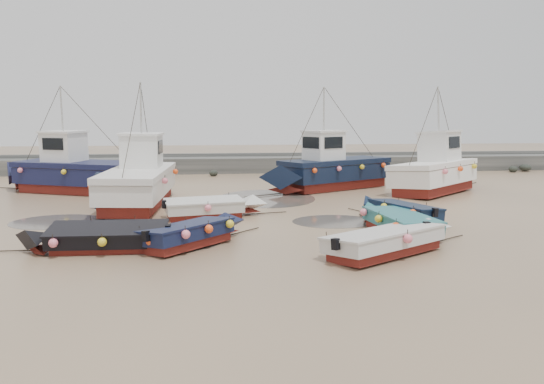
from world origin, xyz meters
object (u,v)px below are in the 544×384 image
at_px(dinghy_4, 98,235).
at_px(dinghy_6, 398,209).
at_px(dinghy_3, 393,238).
at_px(cabin_boat_1, 140,179).
at_px(cabin_boat_3, 440,170).
at_px(dinghy_2, 396,219).
at_px(cabin_boat_2, 328,168).
at_px(dinghy_1, 195,230).
at_px(dinghy_5, 212,205).
at_px(cabin_boat_0, 71,170).
at_px(person, 99,209).

relative_size(dinghy_4, dinghy_6, 1.21).
height_order(dinghy_3, cabin_boat_1, cabin_boat_1).
bearing_deg(cabin_boat_3, cabin_boat_1, -124.05).
bearing_deg(dinghy_2, cabin_boat_2, 83.20).
bearing_deg(cabin_boat_2, dinghy_2, 152.06).
bearing_deg(dinghy_3, cabin_boat_2, 144.30).
xyz_separation_m(dinghy_4, cabin_boat_2, (10.93, 13.72, 0.79)).
relative_size(dinghy_1, dinghy_4, 0.72).
relative_size(dinghy_2, dinghy_5, 1.05).
distance_m(dinghy_5, dinghy_6, 8.23).
xyz_separation_m(dinghy_1, cabin_boat_0, (-7.76, 13.86, 0.76)).
relative_size(dinghy_6, cabin_boat_2, 0.54).
height_order(dinghy_3, cabin_boat_2, cabin_boat_2).
bearing_deg(dinghy_3, person, -162.04).
relative_size(dinghy_1, cabin_boat_1, 0.40).
bearing_deg(cabin_boat_0, cabin_boat_2, -68.56).
bearing_deg(dinghy_4, dinghy_6, -71.22).
relative_size(dinghy_4, cabin_boat_2, 0.65).
height_order(cabin_boat_3, person, cabin_boat_3).
height_order(dinghy_6, cabin_boat_0, cabin_boat_0).
bearing_deg(cabin_boat_3, dinghy_2, -72.21).
bearing_deg(cabin_boat_3, cabin_boat_0, -137.31).
relative_size(dinghy_2, cabin_boat_3, 0.75).
relative_size(dinghy_6, cabin_boat_1, 0.46).
xyz_separation_m(dinghy_5, person, (-5.58, 2.84, -0.55)).
xyz_separation_m(dinghy_1, cabin_boat_1, (-3.13, 9.37, 0.75)).
distance_m(dinghy_1, dinghy_2, 7.86).
bearing_deg(cabin_boat_0, dinghy_2, -105.96).
relative_size(dinghy_4, cabin_boat_1, 0.56).
bearing_deg(dinghy_4, dinghy_2, -80.64).
xyz_separation_m(dinghy_1, dinghy_6, (8.61, 3.37, 0.00)).
distance_m(dinghy_5, cabin_boat_0, 12.08).
distance_m(dinghy_3, dinghy_4, 9.99).
bearing_deg(dinghy_4, dinghy_1, -82.55).
distance_m(dinghy_4, cabin_boat_3, 20.95).
distance_m(dinghy_3, cabin_boat_1, 14.87).
relative_size(dinghy_5, dinghy_6, 1.09).
xyz_separation_m(dinghy_3, dinghy_5, (-6.02, 7.00, 0.02)).
xyz_separation_m(dinghy_4, person, (-1.72, 8.35, -0.54)).
height_order(dinghy_5, cabin_boat_1, cabin_boat_1).
bearing_deg(dinghy_1, dinghy_4, -129.59).
bearing_deg(cabin_boat_2, dinghy_6, 156.96).
relative_size(dinghy_2, cabin_boat_1, 0.53).
height_order(dinghy_2, cabin_boat_0, cabin_boat_0).
relative_size(dinghy_2, person, 3.27).
xyz_separation_m(cabin_boat_0, cabin_boat_1, (4.63, -4.49, -0.01)).
bearing_deg(dinghy_6, cabin_boat_1, 128.50).
distance_m(dinghy_2, dinghy_5, 8.21).
bearing_deg(cabin_boat_3, dinghy_1, -91.70).
bearing_deg(cabin_boat_2, dinghy_1, 121.72).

